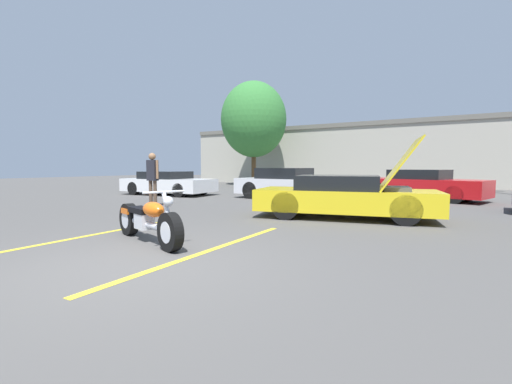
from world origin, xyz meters
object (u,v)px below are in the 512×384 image
Objects in this scene: tree_background at (254,120)px; parked_car_mid_left_row at (287,184)px; parked_car_left_row at (168,183)px; spectator_near_motorcycle at (153,175)px; show_car_hood_open at (346,196)px; parked_car_mid_right_row at (423,185)px; motorcycle at (148,220)px.

tree_background is 1.69× the size of parked_car_mid_left_row.
parked_car_left_row is 2.51× the size of spectator_near_motorcycle.
show_car_hood_open is 5.47m from parked_car_mid_left_row.
parked_car_mid_right_row is at bearing 43.39° from spectator_near_motorcycle.
spectator_near_motorcycle is (3.75, -12.97, -3.57)m from tree_background.
parked_car_left_row is 4.88m from spectator_near_motorcycle.
parked_car_mid_left_row reaches higher than motorcycle.
parked_car_left_row is at bearing -166.54° from parked_car_mid_left_row.
spectator_near_motorcycle is (-6.27, -0.64, 0.50)m from show_car_hood_open.
show_car_hood_open is 1.09× the size of parked_car_mid_left_row.
motorcycle is 1.27× the size of spectator_near_motorcycle.
show_car_hood_open is at bearing -45.63° from parked_car_mid_left_row.
parked_car_mid_left_row is at bearing -136.22° from parked_car_mid_right_row.
tree_background is at bearing 106.14° from spectator_near_motorcycle.
parked_car_mid_right_row is (11.33, -5.81, -4.05)m from tree_background.
tree_background reaches higher than show_car_hood_open.
show_car_hood_open is at bearing 5.83° from spectator_near_motorcycle.
parked_car_mid_left_row is 0.97× the size of parked_car_left_row.
spectator_near_motorcycle is at bearing 174.24° from show_car_hood_open.
parked_car_mid_left_row is at bearing 119.20° from show_car_hood_open.
parked_car_mid_right_row reaches higher than parked_car_left_row.
spectator_near_motorcycle is (-2.70, -4.78, 0.45)m from parked_car_mid_left_row.
spectator_near_motorcycle is (-4.06, 3.92, 0.68)m from motorcycle.
parked_car_mid_left_row is at bearing 6.78° from parked_car_left_row.
tree_background is 3.24× the size of motorcycle.
spectator_near_motorcycle reaches higher than parked_car_left_row.
parked_car_left_row is (-7.10, 7.71, 0.15)m from motorcycle.
tree_background is 16.40m from show_car_hood_open.
show_car_hood_open reaches higher than parked_car_mid_right_row.
tree_background is 1.52× the size of parked_car_mid_right_row.
motorcycle is at bearing -50.42° from parked_car_left_row.
tree_background is 13.97m from spectator_near_motorcycle.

